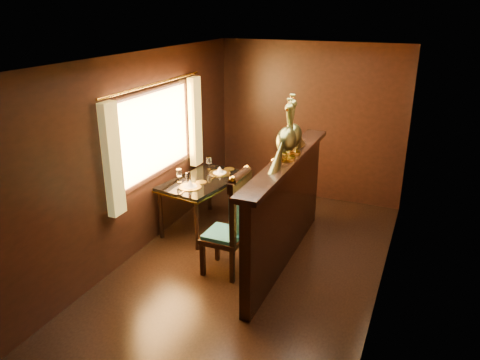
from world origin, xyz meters
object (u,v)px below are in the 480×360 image
at_px(dining_table, 203,184).
at_px(chair_right, 275,197).
at_px(chair_left, 234,221).
at_px(peacock_left, 287,129).
at_px(peacock_right, 293,125).

bearing_deg(dining_table, chair_right, 8.31).
height_order(dining_table, chair_left, chair_left).
distance_m(chair_right, peacock_left, 1.21).
bearing_deg(peacock_right, chair_right, 137.60).
bearing_deg(dining_table, peacock_right, -2.24).
bearing_deg(peacock_left, dining_table, 158.51).
xyz_separation_m(dining_table, peacock_right, (1.35, -0.29, 1.04)).
relative_size(dining_table, peacock_left, 1.88).
distance_m(chair_left, peacock_right, 1.30).
distance_m(chair_left, chair_right, 0.93).
xyz_separation_m(chair_right, peacock_left, (0.29, -0.50, 1.07)).
height_order(peacock_left, peacock_right, peacock_left).
bearing_deg(peacock_left, chair_left, -138.75).
xyz_separation_m(dining_table, peacock_left, (1.35, -0.53, 1.05)).
bearing_deg(chair_right, chair_left, -90.32).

